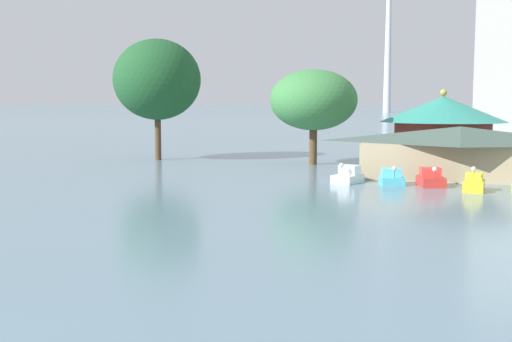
{
  "coord_description": "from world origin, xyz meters",
  "views": [
    {
      "loc": [
        13.44,
        -9.79,
        6.14
      ],
      "look_at": [
        2.63,
        24.32,
        2.26
      ],
      "focal_mm": 45.63,
      "sensor_mm": 36.0,
      "label": 1
    }
  ],
  "objects_px": {
    "pedal_boat_white": "(348,176)",
    "pedal_boat_red": "(431,179)",
    "shoreline_tree_mid": "(314,100)",
    "pedal_boat_cyan": "(392,178)",
    "boathouse": "(460,151)",
    "shoreline_tree_tall_left": "(157,80)",
    "pedal_boat_yellow": "(474,184)",
    "green_roof_pavilion": "(443,125)"
  },
  "relations": [
    {
      "from": "pedal_boat_white",
      "to": "pedal_boat_red",
      "type": "xyz_separation_m",
      "value": [
        6.03,
        -0.24,
        0.02
      ]
    },
    {
      "from": "pedal_boat_red",
      "to": "shoreline_tree_mid",
      "type": "height_order",
      "value": "shoreline_tree_mid"
    },
    {
      "from": "pedal_boat_cyan",
      "to": "pedal_boat_red",
      "type": "bearing_deg",
      "value": 73.69
    },
    {
      "from": "boathouse",
      "to": "pedal_boat_white",
      "type": "bearing_deg",
      "value": -146.06
    },
    {
      "from": "pedal_boat_red",
      "to": "shoreline_tree_mid",
      "type": "xyz_separation_m",
      "value": [
        -11.63,
        13.25,
        5.67
      ]
    },
    {
      "from": "pedal_boat_red",
      "to": "shoreline_tree_tall_left",
      "type": "bearing_deg",
      "value": -131.64
    },
    {
      "from": "pedal_boat_red",
      "to": "pedal_boat_yellow",
      "type": "distance_m",
      "value": 3.44
    },
    {
      "from": "pedal_boat_yellow",
      "to": "boathouse",
      "type": "distance_m",
      "value": 7.68
    },
    {
      "from": "pedal_boat_white",
      "to": "green_roof_pavilion",
      "type": "xyz_separation_m",
      "value": [
        6.2,
        19.57,
        3.23
      ]
    },
    {
      "from": "shoreline_tree_tall_left",
      "to": "shoreline_tree_mid",
      "type": "height_order",
      "value": "shoreline_tree_tall_left"
    },
    {
      "from": "green_roof_pavilion",
      "to": "shoreline_tree_mid",
      "type": "height_order",
      "value": "shoreline_tree_mid"
    },
    {
      "from": "pedal_boat_white",
      "to": "pedal_boat_yellow",
      "type": "height_order",
      "value": "pedal_boat_yellow"
    },
    {
      "from": "shoreline_tree_mid",
      "to": "shoreline_tree_tall_left",
      "type": "bearing_deg",
      "value": -179.78
    },
    {
      "from": "pedal_boat_red",
      "to": "pedal_boat_yellow",
      "type": "height_order",
      "value": "pedal_boat_yellow"
    },
    {
      "from": "green_roof_pavilion",
      "to": "shoreline_tree_mid",
      "type": "bearing_deg",
      "value": -150.88
    },
    {
      "from": "pedal_boat_cyan",
      "to": "shoreline_tree_mid",
      "type": "distance_m",
      "value": 16.87
    },
    {
      "from": "pedal_boat_white",
      "to": "pedal_boat_cyan",
      "type": "xyz_separation_m",
      "value": [
        3.25,
        -0.16,
        -0.04
      ]
    },
    {
      "from": "green_roof_pavilion",
      "to": "shoreline_tree_tall_left",
      "type": "xyz_separation_m",
      "value": [
        -28.28,
        -6.63,
        4.56
      ]
    },
    {
      "from": "green_roof_pavilion",
      "to": "boathouse",
      "type": "bearing_deg",
      "value": -82.81
    },
    {
      "from": "boathouse",
      "to": "shoreline_tree_mid",
      "type": "bearing_deg",
      "value": 150.7
    },
    {
      "from": "pedal_boat_white",
      "to": "shoreline_tree_mid",
      "type": "relative_size",
      "value": 0.31
    },
    {
      "from": "boathouse",
      "to": "shoreline_tree_mid",
      "type": "relative_size",
      "value": 1.76
    },
    {
      "from": "pedal_boat_yellow",
      "to": "shoreline_tree_mid",
      "type": "relative_size",
      "value": 0.26
    },
    {
      "from": "pedal_boat_cyan",
      "to": "shoreline_tree_tall_left",
      "type": "distance_m",
      "value": 29.57
    },
    {
      "from": "pedal_boat_cyan",
      "to": "shoreline_tree_mid",
      "type": "height_order",
      "value": "shoreline_tree_mid"
    },
    {
      "from": "pedal_boat_red",
      "to": "shoreline_tree_tall_left",
      "type": "distance_m",
      "value": 32.01
    },
    {
      "from": "pedal_boat_red",
      "to": "shoreline_tree_mid",
      "type": "distance_m",
      "value": 18.52
    },
    {
      "from": "boathouse",
      "to": "shoreline_tree_tall_left",
      "type": "bearing_deg",
      "value": 165.89
    },
    {
      "from": "green_roof_pavilion",
      "to": "pedal_boat_red",
      "type": "bearing_deg",
      "value": -90.48
    },
    {
      "from": "boathouse",
      "to": "green_roof_pavilion",
      "type": "xyz_separation_m",
      "value": [
        -1.79,
        14.19,
        1.58
      ]
    },
    {
      "from": "boathouse",
      "to": "shoreline_tree_tall_left",
      "type": "xyz_separation_m",
      "value": [
        -30.07,
        7.56,
        6.14
      ]
    },
    {
      "from": "pedal_boat_yellow",
      "to": "boathouse",
      "type": "height_order",
      "value": "boathouse"
    },
    {
      "from": "pedal_boat_white",
      "to": "pedal_boat_cyan",
      "type": "distance_m",
      "value": 3.26
    },
    {
      "from": "pedal_boat_cyan",
      "to": "boathouse",
      "type": "relative_size",
      "value": 0.16
    },
    {
      "from": "boathouse",
      "to": "shoreline_tree_tall_left",
      "type": "height_order",
      "value": "shoreline_tree_tall_left"
    },
    {
      "from": "pedal_boat_white",
      "to": "shoreline_tree_mid",
      "type": "height_order",
      "value": "shoreline_tree_mid"
    },
    {
      "from": "shoreline_tree_tall_left",
      "to": "pedal_boat_yellow",
      "type": "bearing_deg",
      "value": -25.79
    },
    {
      "from": "pedal_boat_white",
      "to": "green_roof_pavilion",
      "type": "height_order",
      "value": "green_roof_pavilion"
    },
    {
      "from": "pedal_boat_red",
      "to": "pedal_boat_yellow",
      "type": "relative_size",
      "value": 1.14
    },
    {
      "from": "boathouse",
      "to": "pedal_boat_yellow",
      "type": "bearing_deg",
      "value": -82.57
    },
    {
      "from": "pedal_boat_yellow",
      "to": "boathouse",
      "type": "xyz_separation_m",
      "value": [
        -0.97,
        7.44,
        1.65
      ]
    },
    {
      "from": "pedal_boat_cyan",
      "to": "shoreline_tree_tall_left",
      "type": "relative_size",
      "value": 0.21
    }
  ]
}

